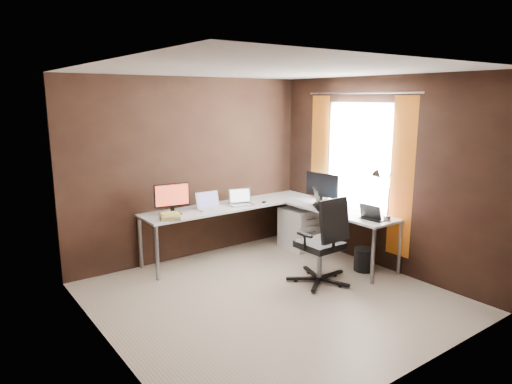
% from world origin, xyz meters
% --- Properties ---
extents(room, '(3.60, 3.60, 2.50)m').
position_xyz_m(room, '(0.34, 0.07, 1.28)').
color(room, tan).
rests_on(room, ground).
extents(desk, '(2.65, 2.25, 0.73)m').
position_xyz_m(desk, '(0.84, 1.04, 0.68)').
color(desk, silver).
rests_on(desk, ground).
extents(drawer_pedestal, '(0.42, 0.50, 0.60)m').
position_xyz_m(drawer_pedestal, '(1.43, 1.15, 0.30)').
color(drawer_pedestal, silver).
rests_on(drawer_pedestal, ground).
extents(monitor_left, '(0.47, 0.16, 0.41)m').
position_xyz_m(monitor_left, '(-0.45, 1.51, 0.96)').
color(monitor_left, black).
rests_on(monitor_left, desk).
extents(monitor_right, '(0.17, 0.54, 0.44)m').
position_xyz_m(monitor_right, '(1.54, 0.79, 0.98)').
color(monitor_right, black).
rests_on(monitor_right, desk).
extents(laptop_white, '(0.35, 0.26, 0.22)m').
position_xyz_m(laptop_white, '(0.09, 1.49, 0.78)').
color(laptop_white, silver).
rests_on(laptop_white, desk).
extents(laptop_silver, '(0.38, 0.32, 0.22)m').
position_xyz_m(laptop_silver, '(0.59, 1.45, 0.78)').
color(laptop_silver, silver).
rests_on(laptop_silver, desk).
extents(laptop_black_big, '(0.44, 0.48, 0.26)m').
position_xyz_m(laptop_black_big, '(1.37, 0.61, 0.79)').
color(laptop_black_big, black).
rests_on(laptop_black_big, desk).
extents(laptop_black_small, '(0.24, 0.32, 0.20)m').
position_xyz_m(laptop_black_small, '(1.44, -0.20, 0.78)').
color(laptop_black_small, black).
rests_on(laptop_black_small, desk).
extents(book_stack, '(0.30, 0.28, 0.08)m').
position_xyz_m(book_stack, '(-0.59, 1.30, 0.77)').
color(book_stack, tan).
rests_on(book_stack, desk).
extents(mouse_left, '(0.10, 0.07, 0.04)m').
position_xyz_m(mouse_left, '(-0.61, 1.30, 0.75)').
color(mouse_left, black).
rests_on(mouse_left, desk).
extents(mouse_corner, '(0.09, 0.08, 0.03)m').
position_xyz_m(mouse_corner, '(0.90, 1.32, 0.75)').
color(mouse_corner, black).
rests_on(mouse_corner, desk).
extents(desk_lamp, '(0.20, 0.23, 0.64)m').
position_xyz_m(desk_lamp, '(1.48, -0.29, 1.13)').
color(desk_lamp, slate).
rests_on(desk_lamp, desk).
extents(office_chair, '(0.61, 0.61, 1.08)m').
position_xyz_m(office_chair, '(0.77, -0.02, 0.32)').
color(office_chair, black).
rests_on(office_chair, ground).
extents(wastebasket, '(0.29, 0.29, 0.30)m').
position_xyz_m(wastebasket, '(1.50, -0.06, 0.15)').
color(wastebasket, black).
rests_on(wastebasket, ground).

